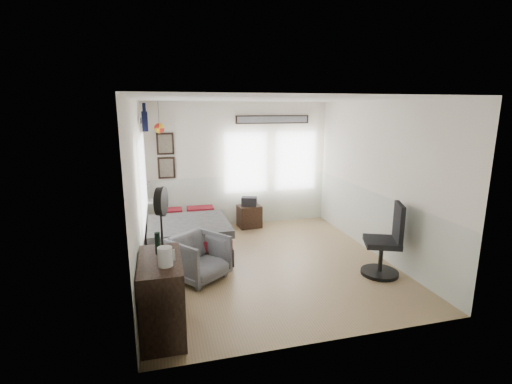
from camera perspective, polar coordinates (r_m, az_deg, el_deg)
ground_plane at (r=6.40m, az=1.80°, el=-10.86°), size 4.00×4.50×0.01m
room_shell at (r=6.10m, az=0.71°, el=3.81°), size 4.02×4.52×2.71m
wall_decor at (r=7.62m, az=-10.46°, el=9.10°), size 3.55×1.32×1.44m
bed at (r=6.91m, az=-10.37°, el=-6.58°), size 1.39×1.90×0.61m
dresser at (r=4.57m, az=-14.29°, el=-15.23°), size 0.48×1.00×0.90m
armchair at (r=5.78m, az=-8.77°, el=-9.95°), size 1.04×1.04×0.69m
nightstand at (r=8.15m, az=-1.04°, el=-3.75°), size 0.52×0.43×0.48m
task_chair at (r=6.14m, az=19.36°, el=-7.88°), size 0.67×0.67×1.16m
kettle at (r=4.16m, az=-13.79°, el=-9.63°), size 0.18×0.16×0.21m
bottle at (r=4.49m, az=-14.90°, el=-7.63°), size 0.06×0.06×0.26m
stand_fan at (r=4.25m, az=-14.39°, el=-1.59°), size 0.17×0.33×0.82m
black_bag at (r=8.06m, az=-1.05°, el=-1.46°), size 0.38×0.31×0.19m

